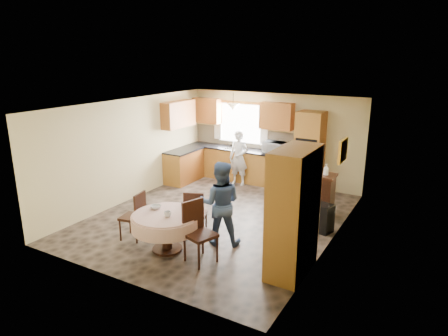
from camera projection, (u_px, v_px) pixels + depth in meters
floor at (218, 217)px, 8.91m from camera, size 5.00×6.00×0.01m
ceiling at (218, 105)px, 8.22m from camera, size 5.00×6.00×0.01m
wall_back at (273, 139)px, 11.07m from camera, size 5.00×0.02×2.50m
wall_front at (118, 208)px, 6.06m from camera, size 5.00×0.02×2.50m
wall_left at (130, 150)px, 9.76m from camera, size 0.02×6.00×2.50m
wall_right at (334, 181)px, 7.37m from camera, size 0.02×6.00×2.50m
window at (241, 123)px, 11.43m from camera, size 1.40×0.03×1.10m
curtain_left at (218, 120)px, 11.73m from camera, size 0.22×0.02×1.15m
curtain_right at (264, 124)px, 11.02m from camera, size 0.22×0.02×1.15m
base_cab_back at (241, 165)px, 11.44m from camera, size 3.30×0.60×0.88m
counter_back at (241, 149)px, 11.32m from camera, size 3.30×0.64×0.04m
base_cab_left at (184, 166)px, 11.34m from camera, size 0.60×1.20×0.88m
counter_left at (184, 150)px, 11.21m from camera, size 0.64×1.20×0.04m
backsplash at (246, 138)px, 11.48m from camera, size 3.30×0.02×0.55m
wall_cab_left at (207, 110)px, 11.73m from camera, size 0.85×0.33×0.72m
wall_cab_right at (277, 116)px, 10.67m from camera, size 0.90×0.33×0.72m
wall_cab_side at (179, 114)px, 11.00m from camera, size 0.33×1.20×0.72m
oven_tower at (309, 152)px, 10.31m from camera, size 0.66×0.62×2.12m
oven_upper at (306, 148)px, 9.99m from camera, size 0.56×0.01×0.45m
oven_lower at (305, 167)px, 10.13m from camera, size 0.56×0.01×0.45m
pendant at (233, 107)px, 10.89m from camera, size 0.36×0.36×0.18m
sideboard at (306, 194)px, 9.06m from camera, size 1.28×0.55×0.90m
space_heater at (322, 218)px, 8.13m from camera, size 0.50×0.41×0.59m
cupboard at (293, 212)px, 6.41m from camera, size 0.55×1.11×2.12m
dining_table at (166, 222)px, 7.27m from camera, size 1.26×1.26×0.72m
chair_left at (136, 214)px, 7.73m from camera, size 0.49×0.49×0.96m
chair_back at (195, 212)px, 7.82m from camera, size 0.55×0.55×0.96m
chair_right at (197, 228)px, 6.91m from camera, size 0.60×0.60×1.09m
framed_picture at (343, 150)px, 7.78m from camera, size 0.06×0.55×0.46m
microwave at (274, 148)px, 10.73m from camera, size 0.61×0.44×0.32m
person_sink at (239, 158)px, 10.95m from camera, size 0.57×0.38×1.53m
person_dining at (220, 203)px, 7.48m from camera, size 0.97×0.88×1.62m
bowl_sideboard at (294, 171)px, 9.08m from camera, size 0.26×0.26×0.06m
bottle_sideboard at (326, 171)px, 8.70m from camera, size 0.15×0.15×0.30m
cup_table at (168, 214)px, 7.09m from camera, size 0.16×0.16×0.10m
bowl_table at (156, 207)px, 7.46m from camera, size 0.25×0.25×0.06m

